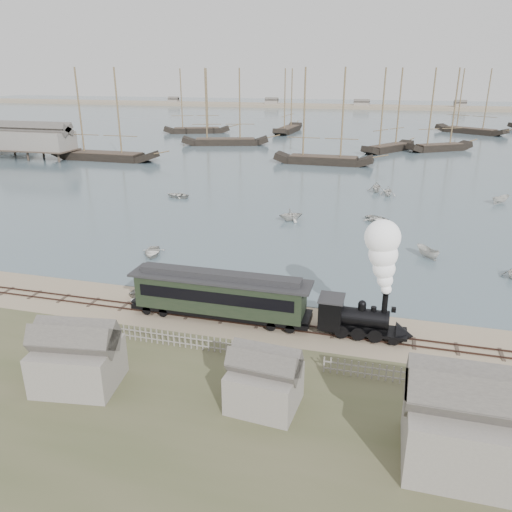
# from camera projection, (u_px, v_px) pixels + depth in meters

# --- Properties ---
(ground) EXTENTS (600.00, 600.00, 0.00)m
(ground) POSITION_uv_depth(u_px,v_px,m) (276.00, 314.00, 41.58)
(ground) COLOR tan
(ground) RESTS_ON ground
(harbor_water) EXTENTS (600.00, 336.00, 0.06)m
(harbor_water) POSITION_uv_depth(u_px,v_px,m) (373.00, 123.00, 195.42)
(harbor_water) COLOR #475C66
(harbor_water) RESTS_ON ground
(rail_track) EXTENTS (120.00, 1.80, 0.16)m
(rail_track) POSITION_uv_depth(u_px,v_px,m) (271.00, 325.00, 39.75)
(rail_track) COLOR #38251E
(rail_track) RESTS_ON ground
(picket_fence_west) EXTENTS (19.00, 0.10, 1.20)m
(picket_fence_west) POSITION_uv_depth(u_px,v_px,m) (169.00, 345.00, 36.83)
(picket_fence_west) COLOR gray
(picket_fence_west) RESTS_ON ground
(picket_fence_east) EXTENTS (15.00, 0.10, 1.20)m
(picket_fence_east) POSITION_uv_depth(u_px,v_px,m) (441.00, 389.00, 31.74)
(picket_fence_east) COLOR gray
(picket_fence_east) RESTS_ON ground
(shed_left) EXTENTS (5.00, 4.00, 4.10)m
(shed_left) POSITION_uv_depth(u_px,v_px,m) (81.00, 384.00, 32.25)
(shed_left) COLOR gray
(shed_left) RESTS_ON ground
(shed_mid) EXTENTS (4.00, 3.50, 3.60)m
(shed_mid) POSITION_uv_depth(u_px,v_px,m) (264.00, 405.00, 30.23)
(shed_mid) COLOR gray
(shed_mid) RESTS_ON ground
(shed_right) EXTENTS (6.00, 5.00, 5.10)m
(shed_right) POSITION_uv_depth(u_px,v_px,m) (461.00, 464.00, 25.73)
(shed_right) COLOR gray
(shed_right) RESTS_ON ground
(far_spit) EXTENTS (500.00, 20.00, 1.80)m
(far_spit) POSITION_uv_depth(u_px,v_px,m) (380.00, 109.00, 267.84)
(far_spit) COLOR tan
(far_spit) RESTS_ON ground
(locomotive) EXTENTS (7.13, 2.66, 8.88)m
(locomotive) POSITION_uv_depth(u_px,v_px,m) (376.00, 289.00, 36.40)
(locomotive) COLOR black
(locomotive) RESTS_ON ground
(passenger_coach) EXTENTS (14.75, 2.84, 3.58)m
(passenger_coach) POSITION_uv_depth(u_px,v_px,m) (220.00, 294.00, 40.01)
(passenger_coach) COLOR black
(passenger_coach) RESTS_ON ground
(beached_dinghy) EXTENTS (2.37, 3.31, 0.68)m
(beached_dinghy) POSITION_uv_depth(u_px,v_px,m) (148.00, 294.00, 44.43)
(beached_dinghy) COLOR beige
(beached_dinghy) RESTS_ON ground
(rowboat_0) EXTENTS (4.15, 3.49, 0.73)m
(rowboat_0) POSITION_uv_depth(u_px,v_px,m) (152.00, 252.00, 54.56)
(rowboat_0) COLOR beige
(rowboat_0) RESTS_ON harbor_water
(rowboat_1) EXTENTS (4.16, 4.31, 1.74)m
(rowboat_1) POSITION_uv_depth(u_px,v_px,m) (291.00, 214.00, 67.03)
(rowboat_1) COLOR beige
(rowboat_1) RESTS_ON harbor_water
(rowboat_2) EXTENTS (3.12, 2.91, 1.20)m
(rowboat_2) POSITION_uv_depth(u_px,v_px,m) (427.00, 252.00, 53.77)
(rowboat_2) COLOR beige
(rowboat_2) RESTS_ON harbor_water
(rowboat_3) EXTENTS (4.90, 5.06, 0.85)m
(rowboat_3) POSITION_uv_depth(u_px,v_px,m) (379.00, 219.00, 66.36)
(rowboat_3) COLOR beige
(rowboat_3) RESTS_ON harbor_water
(rowboat_5) EXTENTS (3.02, 3.23, 1.24)m
(rowboat_5) POSITION_uv_depth(u_px,v_px,m) (501.00, 199.00, 75.87)
(rowboat_5) COLOR beige
(rowboat_5) RESTS_ON harbor_water
(rowboat_6) EXTENTS (3.28, 4.17, 0.78)m
(rowboat_6) POSITION_uv_depth(u_px,v_px,m) (177.00, 195.00, 79.63)
(rowboat_6) COLOR beige
(rowboat_6) RESTS_ON harbor_water
(rowboat_7) EXTENTS (3.18, 2.79, 1.59)m
(rowboat_7) POSITION_uv_depth(u_px,v_px,m) (388.00, 191.00, 80.50)
(rowboat_7) COLOR beige
(rowboat_7) RESTS_ON harbor_water
(rowboat_8) EXTENTS (3.48, 3.01, 1.82)m
(rowboat_8) POSITION_uv_depth(u_px,v_px,m) (377.00, 187.00, 82.97)
(rowboat_8) COLOR beige
(rowboat_8) RESTS_ON harbor_water
(schooner_0) EXTENTS (24.92, 5.96, 20.00)m
(schooner_0) POSITION_uv_depth(u_px,v_px,m) (101.00, 114.00, 109.84)
(schooner_0) COLOR black
(schooner_0) RESTS_ON harbor_water
(schooner_1) EXTENTS (23.95, 11.97, 20.00)m
(schooner_1) POSITION_uv_depth(u_px,v_px,m) (225.00, 107.00, 133.11)
(schooner_1) COLOR black
(schooner_1) RESTS_ON harbor_water
(schooner_2) EXTENTS (21.28, 5.16, 20.00)m
(schooner_2) POSITION_uv_depth(u_px,v_px,m) (325.00, 116.00, 104.86)
(schooner_2) COLOR black
(schooner_2) RESTS_ON harbor_water
(schooner_3) EXTENTS (13.32, 17.36, 20.00)m
(schooner_3) POSITION_uv_depth(u_px,v_px,m) (392.00, 110.00, 121.61)
(schooner_3) COLOR black
(schooner_3) RESTS_ON harbor_water
(schooner_6) EXTENTS (21.55, 12.16, 20.00)m
(schooner_6) POSITION_uv_depth(u_px,v_px,m) (196.00, 101.00, 159.07)
(schooner_6) COLOR black
(schooner_6) RESTS_ON harbor_water
(schooner_7) EXTENTS (6.36, 22.04, 20.00)m
(schooner_7) POSITION_uv_depth(u_px,v_px,m) (289.00, 101.00, 161.00)
(schooner_7) COLOR black
(schooner_7) RESTS_ON harbor_water
(schooner_8) EXTENTS (21.91, 17.51, 20.00)m
(schooner_8) POSITION_uv_depth(u_px,v_px,m) (475.00, 101.00, 158.00)
(schooner_8) COLOR black
(schooner_8) RESTS_ON harbor_water
(schooner_10) EXTENTS (17.01, 13.23, 20.00)m
(schooner_10) POSITION_uv_depth(u_px,v_px,m) (444.00, 110.00, 122.80)
(schooner_10) COLOR black
(schooner_10) RESTS_ON harbor_water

